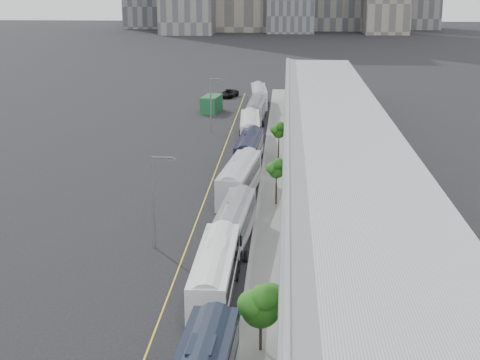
# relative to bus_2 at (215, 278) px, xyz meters

# --- Properties ---
(sidewalk) EXTENTS (10.00, 170.00, 0.12)m
(sidewalk) POSITION_rel_bus_2_xyz_m (6.99, 19.14, -1.55)
(sidewalk) COLOR gray
(sidewalk) RESTS_ON ground
(lane_line) EXTENTS (0.12, 160.00, 0.02)m
(lane_line) POSITION_rel_bus_2_xyz_m (-3.51, 19.14, -1.60)
(lane_line) COLOR gold
(lane_line) RESTS_ON ground
(depot) EXTENTS (12.45, 160.40, 7.20)m
(depot) POSITION_rel_bus_2_xyz_m (10.99, 19.14, 1.90)
(depot) COLOR gray
(depot) RESTS_ON ground
(bus_2) EXTENTS (2.92, 13.08, 3.82)m
(bus_2) POSITION_rel_bus_2_xyz_m (0.00, 0.00, 0.00)
(bus_2) COLOR white
(bus_2) RESTS_ON ground
(bus_3) EXTENTS (3.22, 12.39, 3.58)m
(bus_3) POSITION_rel_bus_2_xyz_m (0.54, 11.79, -0.10)
(bus_3) COLOR gray
(bus_3) RESTS_ON ground
(bus_4) EXTENTS (4.05, 13.76, 3.96)m
(bus_4) POSITION_rel_bus_2_xyz_m (0.11, 25.60, 0.06)
(bus_4) COLOR silver
(bus_4) RESTS_ON ground
(bus_5) EXTENTS (3.14, 12.87, 3.73)m
(bus_5) POSITION_rel_bus_2_xyz_m (0.37, 40.18, -0.04)
(bus_5) COLOR black
(bus_5) RESTS_ON ground
(bus_6) EXTENTS (3.30, 13.38, 3.88)m
(bus_6) POSITION_rel_bus_2_xyz_m (-0.17, 52.93, 0.02)
(bus_6) COLOR white
(bus_6) RESTS_ON ground
(bus_7) EXTENTS (2.84, 12.37, 3.60)m
(bus_7) POSITION_rel_bus_2_xyz_m (0.07, 69.02, -0.10)
(bus_7) COLOR slate
(bus_7) RESTS_ON ground
(bus_8) EXTENTS (3.52, 13.16, 3.80)m
(bus_8) POSITION_rel_bus_2_xyz_m (-0.09, 83.05, -0.01)
(bus_8) COLOR silver
(bus_8) RESTS_ON ground
(tree_1) EXTENTS (2.49, 2.49, 4.57)m
(tree_1) POSITION_rel_bus_2_xyz_m (3.55, -7.62, 1.70)
(tree_1) COLOR black
(tree_1) RESTS_ON ground
(tree_2) EXTENTS (1.55, 1.55, 4.66)m
(tree_2) POSITION_rel_bus_2_xyz_m (4.02, 23.09, 2.21)
(tree_2) COLOR black
(tree_2) RESTS_ON ground
(tree_3) EXTENTS (1.59, 1.59, 4.57)m
(tree_3) POSITION_rel_bus_2_xyz_m (4.00, 43.18, 2.10)
(tree_3) COLOR black
(tree_3) RESTS_ON ground
(street_lamp_near) EXTENTS (2.04, 0.22, 8.16)m
(street_lamp_near) POSITION_rel_bus_2_xyz_m (-6.02, 10.02, 3.14)
(street_lamp_near) COLOR #59595E
(street_lamp_near) RESTS_ON ground
(street_lamp_far) EXTENTS (2.04, 0.22, 8.18)m
(street_lamp_far) POSITION_rel_bus_2_xyz_m (-6.21, 59.60, 3.16)
(street_lamp_far) COLOR #59595E
(street_lamp_far) RESTS_ON ground
(shipping_container) EXTENTS (3.50, 6.31, 2.87)m
(shipping_container) POSITION_rel_bus_2_xyz_m (-8.10, 76.93, -0.18)
(shipping_container) COLOR #174B28
(shipping_container) RESTS_ON ground
(suv) EXTENTS (4.06, 6.07, 1.55)m
(suv) POSITION_rel_bus_2_xyz_m (-6.46, 93.59, -0.84)
(suv) COLOR black
(suv) RESTS_ON ground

